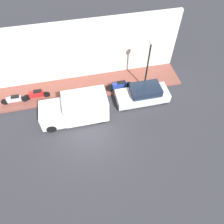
# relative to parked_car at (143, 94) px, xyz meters

# --- Properties ---
(ground_plane) EXTENTS (60.00, 60.00, 0.00)m
(ground_plane) POSITION_rel_parked_car_xyz_m (-2.23, 4.40, -0.65)
(ground_plane) COLOR #2D2D33
(sidewalk) EXTENTS (2.57, 16.12, 0.16)m
(sidewalk) POSITION_rel_parked_car_xyz_m (2.25, 4.40, -0.57)
(sidewalk) COLOR brown
(sidewalk) RESTS_ON ground_plane
(building_facade) EXTENTS (0.30, 16.12, 5.06)m
(building_facade) POSITION_rel_parked_car_xyz_m (3.68, 4.40, 1.88)
(building_facade) COLOR silver
(building_facade) RESTS_ON ground_plane
(parked_car) EXTENTS (1.61, 4.01, 1.38)m
(parked_car) POSITION_rel_parked_car_xyz_m (0.00, 0.00, 0.00)
(parked_car) COLOR silver
(parked_car) RESTS_ON ground_plane
(delivery_van) EXTENTS (1.89, 4.65, 2.00)m
(delivery_van) POSITION_rel_parked_car_xyz_m (-0.61, 5.17, 0.36)
(delivery_van) COLOR white
(delivery_van) RESTS_ON ground_plane
(scooter_silver) EXTENTS (0.30, 1.96, 0.71)m
(scooter_silver) POSITION_rel_parked_car_xyz_m (1.68, 9.57, -0.11)
(scooter_silver) COLOR #B7B7BF
(scooter_silver) RESTS_ON sidewalk
(motorcycle_red) EXTENTS (0.30, 1.98, 0.82)m
(motorcycle_red) POSITION_rel_parked_car_xyz_m (1.79, 7.92, -0.06)
(motorcycle_red) COLOR #B21E1E
(motorcycle_red) RESTS_ON sidewalk
(motorcycle_blue) EXTENTS (0.30, 2.13, 0.83)m
(motorcycle_blue) POSITION_rel_parked_car_xyz_m (1.34, 1.51, -0.04)
(motorcycle_blue) COLOR navy
(motorcycle_blue) RESTS_ON sidewalk
(streetlamp) EXTENTS (0.39, 0.39, 4.44)m
(streetlamp) POSITION_rel_parked_car_xyz_m (1.16, -0.50, 2.68)
(streetlamp) COLOR black
(streetlamp) RESTS_ON sidewalk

